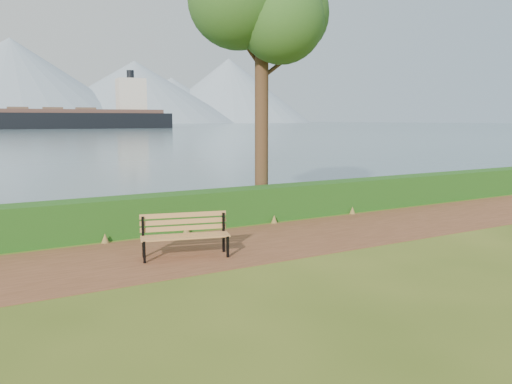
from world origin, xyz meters
TOP-DOWN VIEW (x-y plane):
  - ground at (0.00, 0.00)m, footprint 140.00×140.00m
  - path at (0.00, 0.30)m, footprint 40.00×3.40m
  - hedge at (0.00, 2.60)m, footprint 32.00×0.85m
  - bench at (-1.93, -0.01)m, footprint 1.97×1.00m
  - cargo_ship at (20.57, 159.82)m, footprint 69.99×17.23m

SIDE VIEW (x-z plane):
  - ground at x=0.00m, z-range 0.00..0.00m
  - path at x=0.00m, z-range 0.00..0.01m
  - hedge at x=0.00m, z-range 0.00..1.00m
  - bench at x=-1.93m, z-range 0.07..1.02m
  - cargo_ship at x=20.57m, z-range -7.38..13.65m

